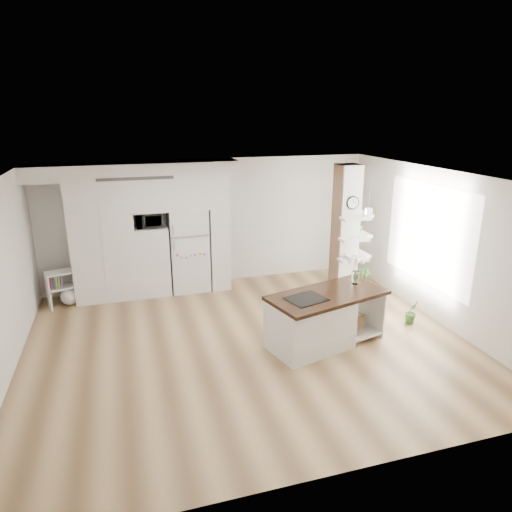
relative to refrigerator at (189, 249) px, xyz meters
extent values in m
cube|color=tan|center=(0.53, -2.68, -0.88)|extent=(7.00, 6.00, 0.01)
cube|color=white|center=(0.53, -2.68, 1.82)|extent=(7.00, 6.00, 0.04)
cube|color=silver|center=(0.53, 0.32, 0.47)|extent=(7.00, 0.04, 2.70)
cube|color=silver|center=(0.53, -5.68, 0.47)|extent=(7.00, 0.04, 2.70)
cube|color=silver|center=(4.03, -2.68, 0.47)|extent=(0.04, 6.00, 2.70)
cube|color=white|center=(-1.68, -0.01, 0.32)|extent=(1.20, 0.65, 2.40)
cube|color=white|center=(-0.75, -0.01, -0.17)|extent=(0.65, 0.65, 1.42)
cube|color=white|center=(-0.75, -0.01, 1.20)|extent=(0.65, 0.65, 0.65)
cube|color=white|center=(0.00, -0.01, 1.20)|extent=(0.85, 0.65, 0.65)
cube|color=white|center=(0.62, -0.01, 0.32)|extent=(0.40, 0.65, 2.40)
cube|color=silver|center=(-0.97, -0.03, 1.67)|extent=(4.00, 0.70, 0.30)
cube|color=#262626|center=(-0.97, -0.37, 1.56)|extent=(1.40, 0.04, 0.06)
cube|color=white|center=(0.00, 0.00, 0.00)|extent=(0.78, 0.66, 1.75)
cube|color=#B2B2B7|center=(0.00, -0.34, 0.36)|extent=(0.78, 0.01, 0.03)
cube|color=silver|center=(2.82, -1.48, 0.47)|extent=(0.40, 0.40, 2.70)
cube|color=#AB7C60|center=(2.61, -1.48, 0.47)|extent=(0.02, 0.40, 2.70)
cube|color=#AB7C60|center=(2.82, -1.27, 0.47)|extent=(0.40, 0.02, 2.70)
cylinder|color=black|center=(2.82, -1.69, 1.14)|extent=(0.25, 0.03, 0.25)
cylinder|color=white|center=(2.82, -1.71, 1.14)|extent=(0.21, 0.01, 0.21)
plane|color=white|center=(4.00, -2.38, 0.62)|extent=(0.00, 2.40, 2.40)
cylinder|color=white|center=(2.23, -2.53, 1.24)|extent=(0.12, 0.12, 0.10)
cube|color=white|center=(1.44, -3.10, -0.47)|extent=(1.42, 1.11, 0.81)
cube|color=white|center=(2.32, -2.87, -0.77)|extent=(0.86, 0.96, 0.04)
cube|color=white|center=(2.63, -2.78, -0.47)|extent=(0.24, 0.79, 0.81)
cube|color=black|center=(1.76, -3.02, -0.04)|extent=(2.09, 1.38, 0.06)
cube|color=black|center=(1.34, -3.13, -0.01)|extent=(0.68, 0.61, 0.01)
cube|color=olive|center=(2.27, -2.88, -0.63)|extent=(0.45, 0.38, 0.24)
cylinder|color=white|center=(2.38, -2.75, 0.10)|extent=(0.12, 0.12, 0.22)
cube|color=white|center=(-2.74, -0.27, -0.52)|extent=(0.13, 0.34, 0.71)
cube|color=white|center=(-2.21, -0.10, -0.52)|extent=(0.13, 0.34, 0.71)
cube|color=white|center=(-2.48, -0.18, -0.18)|extent=(0.67, 0.51, 0.03)
cube|color=white|center=(-2.48, -0.18, -0.49)|extent=(0.64, 0.50, 0.03)
sphere|color=white|center=(-2.40, -0.16, -0.70)|extent=(0.34, 0.34, 0.34)
imported|color=#386C2B|center=(3.52, -2.81, -0.65)|extent=(0.27, 0.24, 0.44)
imported|color=#386C2B|center=(3.52, -1.13, -0.63)|extent=(0.31, 0.31, 0.48)
imported|color=#2D2D2D|center=(-0.75, -0.06, 0.69)|extent=(0.54, 0.37, 0.30)
imported|color=#386C2B|center=(3.15, -1.38, 0.65)|extent=(0.27, 0.23, 0.30)
imported|color=white|center=(2.82, -1.78, 0.13)|extent=(0.22, 0.22, 0.05)
camera|label=1|loc=(-1.26, -9.13, 2.75)|focal=32.00mm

